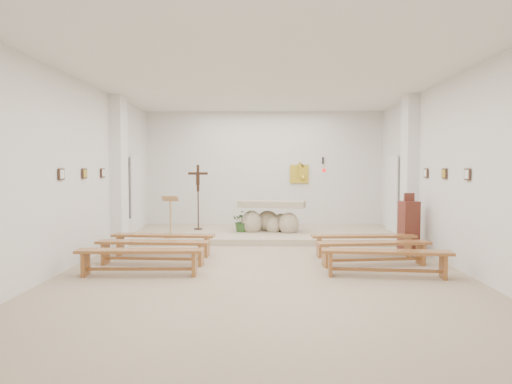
{
  "coord_description": "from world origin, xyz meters",
  "views": [
    {
      "loc": [
        0.05,
        -8.59,
        1.82
      ],
      "look_at": [
        -0.16,
        1.6,
        1.29
      ],
      "focal_mm": 32.0,
      "sensor_mm": 36.0,
      "label": 1
    }
  ],
  "objects_px": {
    "bench_left_front": "(163,240)",
    "bench_right_third": "(386,257)",
    "bench_left_second": "(153,247)",
    "bench_right_second": "(374,248)",
    "donation_pedestal": "(409,227)",
    "bench_left_third": "(140,256)",
    "crucifix_stand": "(198,192)",
    "altar": "(271,219)",
    "bench_right_front": "(363,240)",
    "lectern": "(170,216)"
  },
  "relations": [
    {
      "from": "altar",
      "to": "bench_right_second",
      "type": "relative_size",
      "value": 0.84
    },
    {
      "from": "crucifix_stand",
      "to": "bench_left_third",
      "type": "height_order",
      "value": "crucifix_stand"
    },
    {
      "from": "donation_pedestal",
      "to": "bench_right_second",
      "type": "bearing_deg",
      "value": -141.59
    },
    {
      "from": "bench_left_third",
      "to": "bench_right_second",
      "type": "bearing_deg",
      "value": 10.45
    },
    {
      "from": "bench_right_third",
      "to": "lectern",
      "type": "bearing_deg",
      "value": 148.24
    },
    {
      "from": "bench_left_second",
      "to": "bench_right_second",
      "type": "bearing_deg",
      "value": 3.0
    },
    {
      "from": "bench_left_third",
      "to": "bench_right_third",
      "type": "bearing_deg",
      "value": -1.62
    },
    {
      "from": "bench_left_front",
      "to": "bench_right_third",
      "type": "bearing_deg",
      "value": -19.47
    },
    {
      "from": "bench_left_third",
      "to": "bench_right_third",
      "type": "height_order",
      "value": "same"
    },
    {
      "from": "bench_right_front",
      "to": "bench_left_second",
      "type": "relative_size",
      "value": 1.0
    },
    {
      "from": "donation_pedestal",
      "to": "bench_left_third",
      "type": "relative_size",
      "value": 0.61
    },
    {
      "from": "bench_right_second",
      "to": "bench_right_third",
      "type": "relative_size",
      "value": 1.0
    },
    {
      "from": "crucifix_stand",
      "to": "donation_pedestal",
      "type": "distance_m",
      "value": 5.59
    },
    {
      "from": "bench_right_front",
      "to": "donation_pedestal",
      "type": "bearing_deg",
      "value": 15.31
    },
    {
      "from": "bench_left_front",
      "to": "bench_right_front",
      "type": "relative_size",
      "value": 1.0
    },
    {
      "from": "lectern",
      "to": "bench_left_second",
      "type": "distance_m",
      "value": 2.42
    },
    {
      "from": "bench_left_front",
      "to": "donation_pedestal",
      "type": "bearing_deg",
      "value": 7.46
    },
    {
      "from": "donation_pedestal",
      "to": "bench_left_front",
      "type": "relative_size",
      "value": 0.6
    },
    {
      "from": "lectern",
      "to": "bench_right_third",
      "type": "distance_m",
      "value": 5.43
    },
    {
      "from": "altar",
      "to": "bench_right_front",
      "type": "xyz_separation_m",
      "value": [
        1.87,
        -2.62,
        -0.15
      ]
    },
    {
      "from": "bench_left_third",
      "to": "lectern",
      "type": "bearing_deg",
      "value": 91.31
    },
    {
      "from": "lectern",
      "to": "donation_pedestal",
      "type": "relative_size",
      "value": 0.8
    },
    {
      "from": "donation_pedestal",
      "to": "bench_left_third",
      "type": "xyz_separation_m",
      "value": [
        -5.17,
        -2.11,
        -0.23
      ]
    },
    {
      "from": "altar",
      "to": "crucifix_stand",
      "type": "distance_m",
      "value": 2.13
    },
    {
      "from": "bench_right_front",
      "to": "bench_right_second",
      "type": "xyz_separation_m",
      "value": [
        0.0,
        -0.89,
        0.0
      ]
    },
    {
      "from": "bench_left_second",
      "to": "bench_right_second",
      "type": "height_order",
      "value": "same"
    },
    {
      "from": "donation_pedestal",
      "to": "bench_left_front",
      "type": "height_order",
      "value": "donation_pedestal"
    },
    {
      "from": "bench_right_front",
      "to": "bench_left_second",
      "type": "bearing_deg",
      "value": -170.99
    },
    {
      "from": "lectern",
      "to": "altar",
      "type": "bearing_deg",
      "value": 20.72
    },
    {
      "from": "donation_pedestal",
      "to": "bench_right_third",
      "type": "height_order",
      "value": "donation_pedestal"
    },
    {
      "from": "bench_left_front",
      "to": "altar",
      "type": "bearing_deg",
      "value": 52.83
    },
    {
      "from": "crucifix_stand",
      "to": "bench_left_front",
      "type": "relative_size",
      "value": 0.82
    },
    {
      "from": "lectern",
      "to": "donation_pedestal",
      "type": "bearing_deg",
      "value": -16.22
    },
    {
      "from": "altar",
      "to": "donation_pedestal",
      "type": "xyz_separation_m",
      "value": [
        2.9,
        -2.28,
        0.08
      ]
    },
    {
      "from": "donation_pedestal",
      "to": "bench_left_front",
      "type": "distance_m",
      "value": 5.19
    },
    {
      "from": "bench_left_front",
      "to": "bench_right_third",
      "type": "relative_size",
      "value": 1.0
    },
    {
      "from": "altar",
      "to": "bench_right_third",
      "type": "distance_m",
      "value": 4.78
    },
    {
      "from": "altar",
      "to": "bench_right_front",
      "type": "height_order",
      "value": "altar"
    },
    {
      "from": "bench_right_front",
      "to": "bench_left_third",
      "type": "distance_m",
      "value": 4.51
    },
    {
      "from": "donation_pedestal",
      "to": "bench_right_third",
      "type": "xyz_separation_m",
      "value": [
        -1.03,
        -2.11,
        -0.23
      ]
    },
    {
      "from": "crucifix_stand",
      "to": "donation_pedestal",
      "type": "relative_size",
      "value": 1.36
    },
    {
      "from": "bench_left_second",
      "to": "bench_right_second",
      "type": "xyz_separation_m",
      "value": [
        4.14,
        0.0,
        0.0
      ]
    },
    {
      "from": "lectern",
      "to": "bench_left_third",
      "type": "relative_size",
      "value": 0.49
    },
    {
      "from": "bench_left_front",
      "to": "bench_right_second",
      "type": "bearing_deg",
      "value": -8.38
    },
    {
      "from": "lectern",
      "to": "donation_pedestal",
      "type": "height_order",
      "value": "donation_pedestal"
    },
    {
      "from": "bench_left_front",
      "to": "bench_left_third",
      "type": "distance_m",
      "value": 1.77
    },
    {
      "from": "lectern",
      "to": "bench_left_front",
      "type": "distance_m",
      "value": 1.55
    },
    {
      "from": "crucifix_stand",
      "to": "bench_right_third",
      "type": "distance_m",
      "value": 6.18
    },
    {
      "from": "altar",
      "to": "bench_left_third",
      "type": "height_order",
      "value": "altar"
    },
    {
      "from": "bench_left_third",
      "to": "bench_left_second",
      "type": "bearing_deg",
      "value": 88.38
    }
  ]
}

